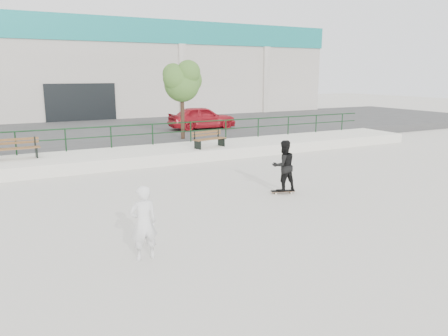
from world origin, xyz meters
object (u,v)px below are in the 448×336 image
skateboard (283,191)px  seated_skater (143,223)px  bench_right (209,139)px  tree (182,80)px  red_car (202,118)px  standing_skater (284,166)px  bench_left (16,149)px

skateboard → seated_skater: bearing=-134.2°
bench_right → tree: bearing=77.7°
red_car → seated_skater: red_car is taller
bench_right → seated_skater: seated_skater is taller
standing_skater → seated_skater: bearing=33.0°
skateboard → seated_skater: size_ratio=0.50×
red_car → seated_skater: bearing=155.3°
bench_left → bench_right: 8.20m
tree → skateboard: (-0.57, -9.93, -3.47)m
tree → skateboard: bearing=-93.3°
red_car → seated_skater: (-8.85, -16.21, -0.40)m
standing_skater → bench_right: bearing=-89.2°
bench_left → seated_skater: (1.93, -10.81, -0.10)m
tree → red_car: 4.84m
skateboard → standing_skater: size_ratio=0.48×
tree → red_car: (2.63, 3.32, -2.33)m
bench_left → seated_skater: seated_skater is taller
red_car → skateboard: (-3.20, -13.25, -1.14)m
bench_left → skateboard: bearing=-46.8°
bench_right → standing_skater: standing_skater is taller
bench_right → red_car: size_ratio=0.42×
bench_left → standing_skater: 10.91m
red_car → standing_skater: red_car is taller
seated_skater → bench_left: bearing=-81.0°
bench_left → tree: size_ratio=0.45×
bench_right → standing_skater: 6.79m
standing_skater → seated_skater: size_ratio=1.04×
tree → skateboard: tree is taller
bench_left → standing_skater: bearing=-46.8°
tree → bench_left: bearing=-165.7°
seated_skater → tree: bearing=-116.8°
bench_right → bench_left: bearing=160.3°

